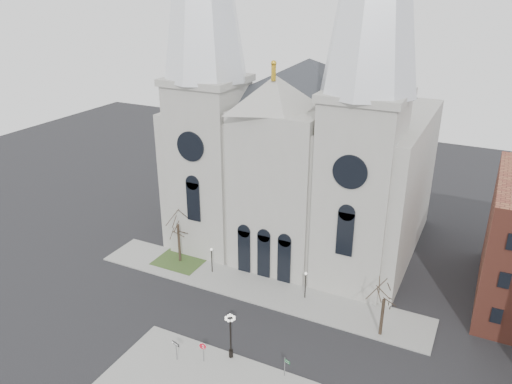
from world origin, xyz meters
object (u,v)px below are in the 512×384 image
at_px(stop_sign, 203,348).
at_px(street_name_sign, 285,365).
at_px(one_way_sign, 176,347).
at_px(globe_lamp, 230,330).

xyz_separation_m(stop_sign, street_name_sign, (7.52, 1.59, -0.33)).
height_order(stop_sign, one_way_sign, stop_sign).
height_order(stop_sign, street_name_sign, stop_sign).
bearing_deg(globe_lamp, street_name_sign, -0.52).
height_order(globe_lamp, one_way_sign, globe_lamp).
bearing_deg(one_way_sign, globe_lamp, 45.21).
xyz_separation_m(globe_lamp, street_name_sign, (5.54, -0.05, -1.85)).
xyz_separation_m(stop_sign, one_way_sign, (-2.35, -0.91, -0.11)).
bearing_deg(one_way_sign, stop_sign, 35.88).
distance_m(one_way_sign, street_name_sign, 10.18).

